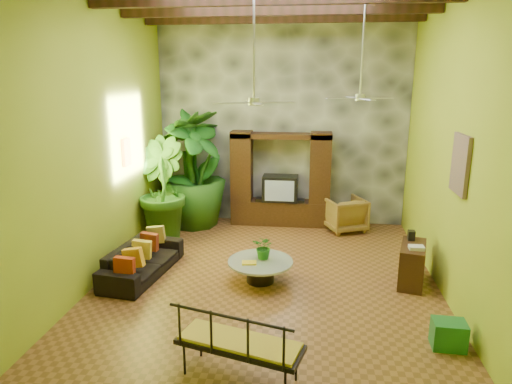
# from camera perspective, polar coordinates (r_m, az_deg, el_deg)

# --- Properties ---
(ground) EXTENTS (7.00, 7.00, 0.00)m
(ground) POSITION_cam_1_polar(r_m,az_deg,el_deg) (8.51, 1.47, -10.64)
(ground) COLOR brown
(ground) RESTS_ON ground
(back_wall) EXTENTS (6.00, 0.02, 5.00)m
(back_wall) POSITION_cam_1_polar(r_m,az_deg,el_deg) (11.25, 3.29, 8.78)
(back_wall) COLOR #97AD27
(back_wall) RESTS_ON ground
(left_wall) EXTENTS (0.02, 7.00, 5.00)m
(left_wall) POSITION_cam_1_polar(r_m,az_deg,el_deg) (8.60, -18.86, 6.27)
(left_wall) COLOR #97AD27
(left_wall) RESTS_ON ground
(right_wall) EXTENTS (0.02, 7.00, 5.00)m
(right_wall) POSITION_cam_1_polar(r_m,az_deg,el_deg) (8.08, 23.38, 5.38)
(right_wall) COLOR #97AD27
(right_wall) RESTS_ON ground
(stone_accent_wall) EXTENTS (5.98, 0.10, 4.98)m
(stone_accent_wall) POSITION_cam_1_polar(r_m,az_deg,el_deg) (11.19, 3.27, 8.75)
(stone_accent_wall) COLOR #3E4047
(stone_accent_wall) RESTS_ON ground
(entertainment_center) EXTENTS (2.40, 0.55, 2.30)m
(entertainment_center) POSITION_cam_1_polar(r_m,az_deg,el_deg) (11.15, 3.05, 0.72)
(entertainment_center) COLOR black
(entertainment_center) RESTS_ON ground
(ceiling_fan_front) EXTENTS (1.28, 1.28, 1.86)m
(ceiling_fan_front) POSITION_cam_1_polar(r_m,az_deg,el_deg) (7.33, -0.26, 12.83)
(ceiling_fan_front) COLOR #B4B5BA
(ceiling_fan_front) RESTS_ON ceiling
(ceiling_fan_back) EXTENTS (1.28, 1.28, 1.86)m
(ceiling_fan_back) POSITION_cam_1_polar(r_m,az_deg,el_deg) (8.92, 12.94, 12.77)
(ceiling_fan_back) COLOR #B4B5BA
(ceiling_fan_back) RESTS_ON ceiling
(wall_art_mask) EXTENTS (0.06, 0.32, 0.55)m
(wall_art_mask) POSITION_cam_1_polar(r_m,az_deg,el_deg) (9.54, -15.89, 4.80)
(wall_art_mask) COLOR #C08716
(wall_art_mask) RESTS_ON left_wall
(wall_art_painting) EXTENTS (0.06, 0.70, 0.90)m
(wall_art_painting) POSITION_cam_1_polar(r_m,az_deg,el_deg) (7.53, 24.17, 3.17)
(wall_art_painting) COLOR navy
(wall_art_painting) RESTS_ON right_wall
(sofa) EXTENTS (1.04, 2.08, 0.58)m
(sofa) POSITION_cam_1_polar(r_m,az_deg,el_deg) (8.77, -14.00, -8.24)
(sofa) COLOR black
(sofa) RESTS_ON ground
(wicker_armchair) EXTENTS (1.13, 1.14, 0.80)m
(wicker_armchair) POSITION_cam_1_polar(r_m,az_deg,el_deg) (11.04, 11.03, -2.72)
(wicker_armchair) COLOR olive
(wicker_armchair) RESTS_ON ground
(tall_plant_a) EXTENTS (1.68, 1.80, 2.84)m
(tall_plant_a) POSITION_cam_1_polar(r_m,az_deg,el_deg) (10.89, -7.49, 2.73)
(tall_plant_a) COLOR #1C6119
(tall_plant_a) RESTS_ON ground
(tall_plant_b) EXTENTS (1.60, 1.62, 2.30)m
(tall_plant_b) POSITION_cam_1_polar(r_m,az_deg,el_deg) (10.32, -11.92, 0.35)
(tall_plant_b) COLOR #2C631A
(tall_plant_b) RESTS_ON ground
(tall_plant_c) EXTENTS (2.15, 2.15, 2.82)m
(tall_plant_c) POSITION_cam_1_polar(r_m,az_deg,el_deg) (11.09, -7.95, 2.89)
(tall_plant_c) COLOR #235616
(tall_plant_c) RESTS_ON ground
(coffee_table) EXTENTS (1.17, 1.17, 0.40)m
(coffee_table) POSITION_cam_1_polar(r_m,az_deg,el_deg) (8.26, 0.55, -9.49)
(coffee_table) COLOR black
(coffee_table) RESTS_ON ground
(centerpiece_plant) EXTENTS (0.48, 0.45, 0.44)m
(centerpiece_plant) POSITION_cam_1_polar(r_m,az_deg,el_deg) (8.21, 1.05, -6.90)
(centerpiece_plant) COLOR #1E5F19
(centerpiece_plant) RESTS_ON coffee_table
(yellow_tray) EXTENTS (0.28, 0.22, 0.03)m
(yellow_tray) POSITION_cam_1_polar(r_m,az_deg,el_deg) (8.08, -0.86, -8.84)
(yellow_tray) COLOR yellow
(yellow_tray) RESTS_ON coffee_table
(iron_bench) EXTENTS (1.63, 0.96, 0.57)m
(iron_bench) POSITION_cam_1_polar(r_m,az_deg,el_deg) (5.70, -2.21, -18.22)
(iron_bench) COLOR black
(iron_bench) RESTS_ON ground
(side_console) EXTENTS (0.61, 0.98, 0.72)m
(side_console) POSITION_cam_1_polar(r_m,az_deg,el_deg) (8.60, 18.92, -8.55)
(side_console) COLOR #3A1A12
(side_console) RESTS_ON ground
(green_bin) EXTENTS (0.45, 0.35, 0.38)m
(green_bin) POSITION_cam_1_polar(r_m,az_deg,el_deg) (6.99, 22.94, -16.08)
(green_bin) COLOR #1F753E
(green_bin) RESTS_ON ground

